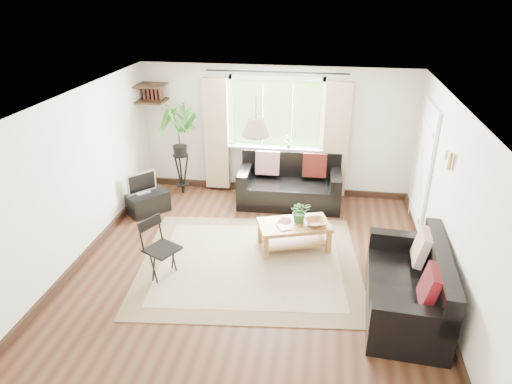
% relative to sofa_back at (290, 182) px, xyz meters
% --- Properties ---
extents(floor, '(5.50, 5.50, 0.00)m').
position_rel_sofa_back_xyz_m(floor, '(-0.33, -2.23, -0.43)').
color(floor, '#321910').
rests_on(floor, ground).
extents(ceiling, '(5.50, 5.50, 0.00)m').
position_rel_sofa_back_xyz_m(ceiling, '(-0.33, -2.23, 1.97)').
color(ceiling, white).
rests_on(ceiling, floor).
extents(wall_back, '(5.00, 0.02, 2.40)m').
position_rel_sofa_back_xyz_m(wall_back, '(-0.33, 0.52, 0.77)').
color(wall_back, silver).
rests_on(wall_back, floor).
extents(wall_front, '(5.00, 0.02, 2.40)m').
position_rel_sofa_back_xyz_m(wall_front, '(-0.33, -4.98, 0.77)').
color(wall_front, silver).
rests_on(wall_front, floor).
extents(wall_left, '(0.02, 5.50, 2.40)m').
position_rel_sofa_back_xyz_m(wall_left, '(-2.83, -2.23, 0.77)').
color(wall_left, silver).
rests_on(wall_left, floor).
extents(wall_right, '(0.02, 5.50, 2.40)m').
position_rel_sofa_back_xyz_m(wall_right, '(2.17, -2.23, 0.77)').
color(wall_right, silver).
rests_on(wall_right, floor).
extents(rug, '(3.41, 3.02, 0.02)m').
position_rel_sofa_back_xyz_m(rug, '(-0.38, -2.04, -0.42)').
color(rug, beige).
rests_on(rug, floor).
extents(window, '(2.50, 0.16, 2.16)m').
position_rel_sofa_back_xyz_m(window, '(-0.33, 0.48, 1.12)').
color(window, white).
rests_on(window, wall_back).
extents(door, '(0.06, 0.96, 2.06)m').
position_rel_sofa_back_xyz_m(door, '(2.14, -0.53, 0.57)').
color(door, silver).
rests_on(door, wall_right).
extents(corner_shelf, '(0.50, 0.50, 0.34)m').
position_rel_sofa_back_xyz_m(corner_shelf, '(-2.58, 0.27, 1.46)').
color(corner_shelf, black).
rests_on(corner_shelf, wall_back).
extents(pendant_lamp, '(0.36, 0.36, 0.54)m').
position_rel_sofa_back_xyz_m(pendant_lamp, '(-0.33, -1.83, 1.62)').
color(pendant_lamp, beige).
rests_on(pendant_lamp, ceiling).
extents(wall_sconce, '(0.12, 0.12, 0.28)m').
position_rel_sofa_back_xyz_m(wall_sconce, '(2.10, -1.93, 1.31)').
color(wall_sconce, beige).
rests_on(wall_sconce, wall_right).
extents(sofa_back, '(1.84, 0.95, 0.86)m').
position_rel_sofa_back_xyz_m(sofa_back, '(0.00, 0.00, 0.00)').
color(sofa_back, black).
rests_on(sofa_back, floor).
extents(sofa_right, '(1.82, 0.99, 0.84)m').
position_rel_sofa_back_xyz_m(sofa_right, '(1.67, -2.77, -0.01)').
color(sofa_right, black).
rests_on(sofa_right, floor).
extents(coffee_table, '(1.18, 0.88, 0.43)m').
position_rel_sofa_back_xyz_m(coffee_table, '(0.21, -1.53, -0.21)').
color(coffee_table, brown).
rests_on(coffee_table, floor).
extents(table_plant, '(0.36, 0.33, 0.34)m').
position_rel_sofa_back_xyz_m(table_plant, '(0.28, -1.46, 0.17)').
color(table_plant, '#2A5B24').
rests_on(table_plant, coffee_table).
extents(bowl, '(0.41, 0.41, 0.08)m').
position_rel_sofa_back_xyz_m(bowl, '(0.53, -1.53, 0.04)').
color(bowl, brown).
rests_on(bowl, coffee_table).
extents(book_a, '(0.27, 0.30, 0.02)m').
position_rel_sofa_back_xyz_m(book_a, '(-0.01, -1.71, 0.01)').
color(book_a, white).
rests_on(book_a, coffee_table).
extents(book_b, '(0.21, 0.26, 0.02)m').
position_rel_sofa_back_xyz_m(book_b, '(-0.03, -1.49, 0.01)').
color(book_b, '#512720').
rests_on(book_b, coffee_table).
extents(tv_stand, '(0.75, 0.78, 0.37)m').
position_rel_sofa_back_xyz_m(tv_stand, '(-2.42, -0.75, -0.24)').
color(tv_stand, black).
rests_on(tv_stand, floor).
extents(tv, '(0.48, 0.52, 0.41)m').
position_rel_sofa_back_xyz_m(tv, '(-2.50, -0.75, 0.15)').
color(tv, '#A5A5AA').
rests_on(tv, tv_stand).
extents(palm_stand, '(0.82, 0.82, 1.70)m').
position_rel_sofa_back_xyz_m(palm_stand, '(-2.06, 0.12, 0.42)').
color(palm_stand, black).
rests_on(palm_stand, floor).
extents(folding_chair, '(0.59, 0.59, 0.85)m').
position_rel_sofa_back_xyz_m(folding_chair, '(-1.49, -2.55, -0.00)').
color(folding_chair, black).
rests_on(folding_chair, floor).
extents(sill_plant, '(0.14, 0.10, 0.27)m').
position_rel_sofa_back_xyz_m(sill_plant, '(-0.08, 0.40, 0.64)').
color(sill_plant, '#2D6023').
rests_on(sill_plant, window).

